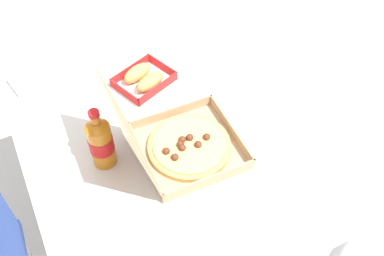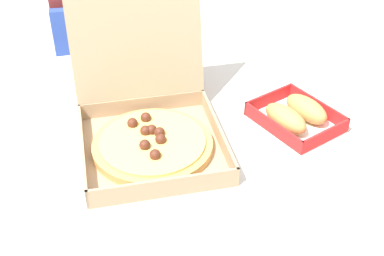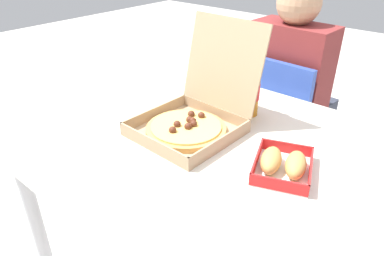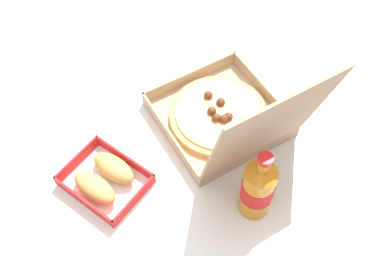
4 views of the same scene
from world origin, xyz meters
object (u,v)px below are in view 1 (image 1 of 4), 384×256
at_px(pizza_box_open, 179,143).
at_px(paper_menu, 199,38).
at_px(cola_bottle, 101,142).
at_px(napkin_pile, 27,82).
at_px(bread_side_box, 144,78).

height_order(pizza_box_open, paper_menu, pizza_box_open).
relative_size(pizza_box_open, cola_bottle, 1.71).
bearing_deg(cola_bottle, pizza_box_open, -108.60).
bearing_deg(paper_menu, cola_bottle, 112.80).
bearing_deg(napkin_pile, paper_menu, -93.47).
height_order(bread_side_box, cola_bottle, cola_bottle).
xyz_separation_m(pizza_box_open, paper_menu, (0.48, -0.31, -0.05)).
xyz_separation_m(bread_side_box, paper_menu, (0.14, -0.29, -0.02)).
bearing_deg(pizza_box_open, napkin_pile, 34.32).
xyz_separation_m(cola_bottle, napkin_pile, (0.45, 0.14, -0.08)).
xyz_separation_m(bread_side_box, cola_bottle, (-0.27, 0.24, 0.07)).
distance_m(pizza_box_open, napkin_pile, 0.63).
distance_m(bread_side_box, napkin_pile, 0.42).
relative_size(pizza_box_open, napkin_pile, 3.48).
bearing_deg(pizza_box_open, paper_menu, -33.05).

